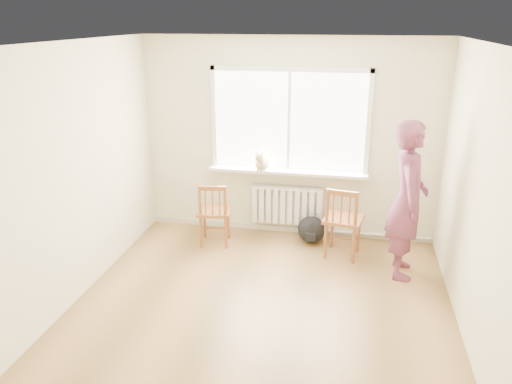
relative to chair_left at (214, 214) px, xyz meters
The scene contains 13 objects.
floor 1.91m from the chair_left, 61.02° to the right, with size 4.50×4.50×0.00m, color #A17242.
ceiling 2.93m from the chair_left, 61.02° to the right, with size 4.50×4.50×0.00m, color white.
back_wall 1.42m from the chair_left, 34.65° to the left, with size 4.00×0.01×2.70m, color beige.
window 1.63m from the chair_left, 33.56° to the left, with size 2.12×0.05×1.42m.
windowsill 1.15m from the chair_left, 29.64° to the left, with size 2.15×0.22×0.04m, color white.
radiator 1.05m from the chair_left, 30.52° to the left, with size 1.00×0.12×0.55m.
heating_pipe 2.25m from the chair_left, 14.66° to the left, with size 0.04×0.04×1.40m, color silver.
baseboard 1.16m from the chair_left, 34.00° to the left, with size 4.00×0.03×0.08m, color beige.
chair_left is the anchor object (origin of this frame).
chair_right 1.68m from the chair_left, ahead, with size 0.53×0.52×0.94m.
person 2.47m from the chair_left, ahead, with size 0.68×0.45×1.86m, color #D0456E.
cat 0.95m from the chair_left, 36.85° to the left, with size 0.23×0.46×0.31m.
backpack 1.34m from the chair_left, 14.22° to the left, with size 0.37×0.28×0.37m, color black.
Camera 1 is at (0.84, -4.29, 2.93)m, focal length 35.00 mm.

